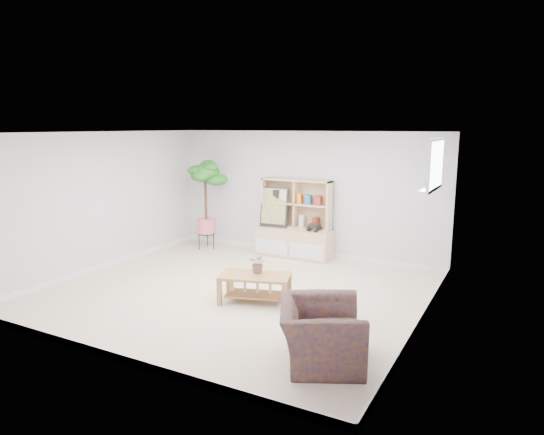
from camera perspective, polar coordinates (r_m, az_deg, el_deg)
The scene contains 14 objects.
floor at distance 7.51m, azimuth -4.30°, elevation -8.70°, with size 5.50×5.00×0.01m, color beige.
ceiling at distance 7.08m, azimuth -4.58°, elevation 9.93°, with size 5.50×5.00×0.01m, color white.
walls at distance 7.20m, azimuth -4.43°, elevation 0.34°, with size 5.51×5.01×2.40m.
baseboard at distance 7.49m, azimuth -4.31°, elevation -8.34°, with size 5.50×5.00×0.10m, color white, non-canonical shape.
window at distance 6.68m, azimuth 18.75°, elevation 5.92°, with size 0.10×0.98×0.68m, color white, non-canonical shape.
window_sill at distance 6.72m, azimuth 18.09°, elevation 3.23°, with size 0.14×1.00×0.04m, color white.
storage_unit at distance 9.25m, azimuth 2.62°, elevation -0.17°, with size 1.49×0.50×1.49m, color #D9B78D, non-canonical shape.
poster at distance 9.38m, azimuth 0.29°, elevation 1.23°, with size 0.56×0.13×0.77m, color yellow, non-canonical shape.
toy_truck at distance 9.06m, azimuth 4.99°, elevation -1.14°, with size 0.29×0.20×0.16m, color black, non-canonical shape.
coffee_table at distance 7.03m, azimuth -2.00°, elevation -8.30°, with size 0.99×0.54×0.40m, color olive, non-canonical shape.
table_plant at distance 7.01m, azimuth -1.62°, elevation -5.42°, with size 0.26×0.22×0.29m, color #256724.
floor_tree at distance 9.94m, azimuth -7.79°, elevation 1.45°, with size 0.67×0.67×1.82m, color #1F7015, non-canonical shape.
armchair at distance 5.31m, azimuth 5.76°, elevation -12.94°, with size 0.99×0.87×0.74m, color #181E41.
sill_plant at distance 6.61m, azimuth 18.00°, elevation 4.25°, with size 0.12×0.10×0.22m, color #1F7015.
Camera 1 is at (3.81, -5.97, 2.50)m, focal length 32.00 mm.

